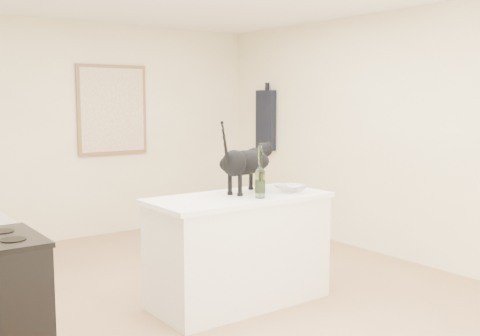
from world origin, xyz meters
name	(u,v)px	position (x,y,z in m)	size (l,w,h in m)	color
floor	(215,298)	(0.00, 0.00, 0.00)	(5.50, 5.50, 0.00)	#A88159
wall_back	(89,131)	(0.00, 2.75, 1.30)	(4.50, 4.50, 0.00)	#F4EABD
wall_right	(391,136)	(2.25, 0.00, 1.30)	(5.50, 5.50, 0.00)	#F4EABD
island_base	(239,252)	(0.10, -0.20, 0.43)	(1.44, 0.67, 0.86)	white
island_top	(239,198)	(0.10, -0.20, 0.88)	(1.50, 0.70, 0.04)	white
artwork_frame	(112,110)	(0.30, 2.72, 1.55)	(0.90, 0.03, 1.10)	brown
artwork_canvas	(113,110)	(0.30, 2.70, 1.55)	(0.82, 0.00, 1.02)	beige
hanging_garment	(266,120)	(2.19, 2.05, 1.40)	(0.08, 0.34, 0.80)	black
black_cat	(245,166)	(0.23, -0.11, 1.13)	(0.66, 0.20, 0.46)	black
wine_bottle	(260,174)	(0.17, -0.39, 1.09)	(0.08, 0.08, 0.38)	#355722
glass_bowl	(291,189)	(0.56, -0.33, 0.93)	(0.26, 0.26, 0.06)	silver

